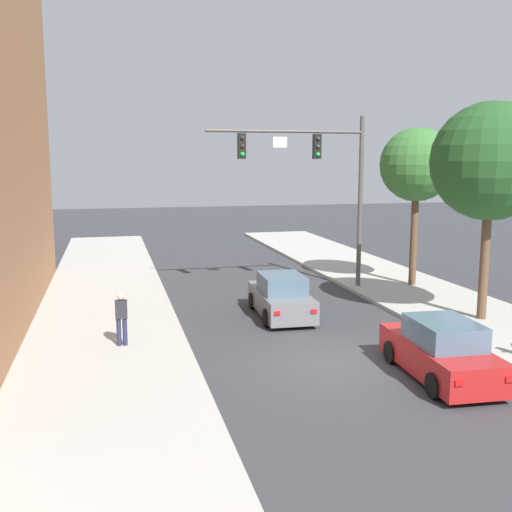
{
  "coord_description": "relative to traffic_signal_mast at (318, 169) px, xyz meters",
  "views": [
    {
      "loc": [
        -6.22,
        -15.22,
        5.69
      ],
      "look_at": [
        -0.66,
        7.26,
        2.0
      ],
      "focal_mm": 41.66,
      "sensor_mm": 36.0,
      "label": 1
    }
  ],
  "objects": [
    {
      "name": "car_following_red",
      "position": [
        -0.45,
        -10.99,
        -4.64
      ],
      "size": [
        2.02,
        4.33,
        1.6
      ],
      "color": "#B21E1E",
      "rests_on": "ground"
    },
    {
      "name": "pedestrian_sidewalk_left_walker",
      "position": [
        -8.6,
        -6.56,
        -4.3
      ],
      "size": [
        0.36,
        0.22,
        1.64
      ],
      "color": "#232847",
      "rests_on": "sidewalk_left"
    },
    {
      "name": "ground_plane",
      "position": [
        -2.61,
        -9.25,
        -5.36
      ],
      "size": [
        120.0,
        120.0,
        0.0
      ],
      "primitive_type": "plane",
      "color": "#38383D"
    },
    {
      "name": "street_tree_second",
      "position": [
        4.45,
        -0.43,
        0.16
      ],
      "size": [
        3.26,
        3.26,
        7.04
      ],
      "color": "brown",
      "rests_on": "sidewalk_right"
    },
    {
      "name": "traffic_signal_mast",
      "position": [
        0.0,
        0.0,
        0.0
      ],
      "size": [
        7.0,
        0.38,
        7.5
      ],
      "color": "#514C47",
      "rests_on": "sidewalk_right"
    },
    {
      "name": "street_tree_nearest",
      "position": [
        3.93,
        -6.41,
        0.32
      ],
      "size": [
        4.07,
        4.07,
        7.59
      ],
      "color": "brown",
      "rests_on": "sidewalk_right"
    },
    {
      "name": "car_lead_grey",
      "position": [
        -2.78,
        -3.88,
        -4.64
      ],
      "size": [
        1.98,
        4.31,
        1.6
      ],
      "color": "slate",
      "rests_on": "ground"
    },
    {
      "name": "sidewalk_left",
      "position": [
        -9.11,
        -9.25,
        -5.29
      ],
      "size": [
        5.0,
        60.0,
        0.15
      ],
      "primitive_type": "cube",
      "color": "#B2AFA8",
      "rests_on": "ground"
    }
  ]
}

